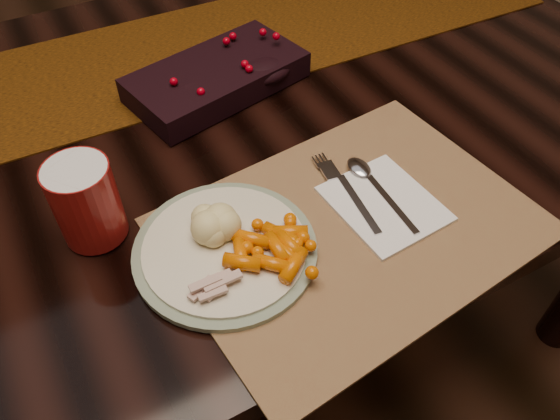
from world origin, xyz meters
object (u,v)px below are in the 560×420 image
dinner_plate (225,249)px  baby_carrots (271,254)px  mashed_potatoes (212,216)px  turkey_shreds (211,285)px  placemat_main (352,226)px  centerpiece (217,74)px  red_cup (86,202)px  dining_table (203,257)px  napkin (384,204)px

dinner_plate → baby_carrots: 0.07m
mashed_potatoes → turkey_shreds: size_ratio=1.34×
placemat_main → dinner_plate: 0.18m
centerpiece → baby_carrots: centerpiece is taller
baby_carrots → mashed_potatoes: size_ratio=1.18×
baby_carrots → mashed_potatoes: 0.10m
turkey_shreds → red_cup: bearing=119.6°
dinner_plate → placemat_main: bearing=-13.1°
baby_carrots → red_cup: bearing=138.0°
dining_table → turkey_shreds: turkey_shreds is taller
placemat_main → napkin: (0.06, 0.01, 0.00)m
placemat_main → turkey_shreds: (-0.22, -0.01, 0.02)m
red_cup → baby_carrots: bearing=-42.0°
mashed_potatoes → red_cup: size_ratio=0.71×
centerpiece → dining_table: bearing=-149.8°
dining_table → dinner_plate: (-0.05, -0.29, 0.39)m
centerpiece → red_cup: 0.37m
mashed_potatoes → napkin: mashed_potatoes is taller
turkey_shreds → napkin: 0.28m
baby_carrots → napkin: bearing=4.9°
dining_table → red_cup: size_ratio=15.15×
dinner_plate → napkin: size_ratio=1.56×
centerpiece → placemat_main: bearing=-85.5°
dinner_plate → centerpiece: bearing=67.3°
napkin → red_cup: size_ratio=1.34×
dining_table → placemat_main: placemat_main is taller
centerpiece → dinner_plate: bearing=-112.7°
centerpiece → baby_carrots: size_ratio=3.10×
placemat_main → dining_table: bearing=105.1°
centerpiece → placemat_main: (0.03, -0.39, -0.03)m
dining_table → napkin: (0.19, -0.33, 0.38)m
red_cup → centerpiece: bearing=38.8°
mashed_potatoes → baby_carrots: bearing=-61.7°
dinner_plate → baby_carrots: bearing=-47.5°
baby_carrots → turkey_shreds: 0.09m
napkin → placemat_main: bearing=-174.6°
dining_table → mashed_potatoes: mashed_potatoes is taller
placemat_main → mashed_potatoes: (-0.18, 0.08, 0.04)m
centerpiece → napkin: centerpiece is taller
placemat_main → dinner_plate: (-0.18, 0.04, 0.01)m
placemat_main → red_cup: red_cup is taller
baby_carrots → red_cup: red_cup is taller
placemat_main → mashed_potatoes: 0.20m
dinner_plate → baby_carrots: baby_carrots is taller
mashed_potatoes → dining_table: bearing=79.0°
dining_table → turkey_shreds: 0.54m
mashed_potatoes → turkey_shreds: (-0.04, -0.09, -0.02)m
centerpiece → baby_carrots: (-0.10, -0.40, -0.01)m
turkey_shreds → napkin: bearing=4.8°
napkin → dining_table: bearing=116.6°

